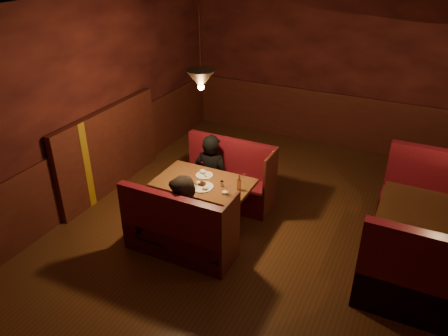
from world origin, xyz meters
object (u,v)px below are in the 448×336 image
at_px(main_table, 205,192).
at_px(second_bench_far, 443,209).
at_px(second_bench_near, 436,292).
at_px(diner_b, 185,206).
at_px(main_bench_near, 178,235).
at_px(main_bench_far, 229,182).
at_px(second_table, 442,228).
at_px(diner_a, 211,158).

height_order(main_table, second_bench_far, second_bench_far).
bearing_deg(second_bench_near, second_bench_far, 90.00).
distance_m(main_table, diner_b, 0.68).
bearing_deg(second_bench_far, main_table, -156.68).
xyz_separation_m(second_bench_far, second_bench_near, (0.00, -1.68, 0.00)).
distance_m(main_bench_near, second_bench_far, 3.48).
relative_size(main_bench_far, main_bench_near, 1.00).
relative_size(main_table, second_bench_far, 0.81).
bearing_deg(main_table, diner_b, -82.39).
relative_size(main_bench_near, second_table, 0.98).
distance_m(second_bench_near, diner_a, 3.26).
height_order(main_table, diner_b, diner_b).
relative_size(main_bench_near, second_bench_far, 0.89).
bearing_deg(diner_b, second_bench_far, 40.24).
height_order(main_table, diner_a, diner_a).
bearing_deg(second_bench_near, diner_b, -175.69).
distance_m(second_bench_far, diner_a, 3.17).
distance_m(main_table, second_bench_far, 3.15).
relative_size(main_table, second_table, 0.89).
bearing_deg(diner_b, second_bench_near, 10.50).
distance_m(main_bench_far, diner_b, 1.42).
bearing_deg(second_bench_far, diner_b, -145.95).
bearing_deg(main_bench_near, diner_a, 99.11).
height_order(second_bench_far, diner_b, diner_b).
xyz_separation_m(main_bench_far, diner_b, (0.07, -1.36, 0.41)).
xyz_separation_m(main_bench_near, second_bench_far, (2.87, 1.96, 0.05)).
xyz_separation_m(main_bench_far, main_bench_near, (0.00, -1.43, 0.00)).
distance_m(second_table, diner_b, 2.96).
xyz_separation_m(main_bench_near, diner_a, (-0.21, 1.28, 0.42)).
bearing_deg(diner_b, second_table, 27.00).
bearing_deg(second_bench_far, main_bench_near, -145.72).
height_order(second_table, second_bench_far, second_bench_far).
bearing_deg(second_table, second_bench_near, -87.80).
relative_size(second_bench_far, diner_b, 1.09).
height_order(main_bench_near, second_table, main_bench_near).
bearing_deg(second_table, main_bench_far, 173.75).
height_order(main_table, second_bench_near, second_bench_near).
bearing_deg(second_bench_near, second_table, 92.20).
bearing_deg(main_table, main_bench_near, -88.92).
distance_m(second_table, diner_a, 3.05).
relative_size(main_table, diner_a, 0.88).
xyz_separation_m(second_table, second_bench_far, (0.03, 0.84, -0.23)).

